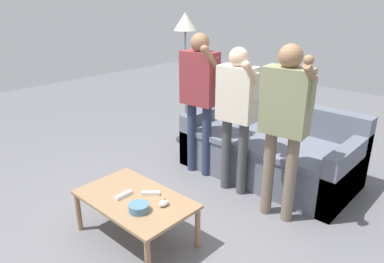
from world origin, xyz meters
TOP-DOWN VIEW (x-y plane):
  - ground_plane at (0.00, 0.00)m, footprint 12.00×12.00m
  - couch at (0.10, 1.48)m, footprint 1.85×0.94m
  - coffee_table at (-0.10, -0.28)m, footprint 0.97×0.59m
  - snack_bowl at (0.08, -0.38)m, footprint 0.15×0.15m
  - game_remote_nunchuk at (0.16, -0.20)m, footprint 0.06×0.09m
  - floor_lamp at (-1.30, 1.58)m, footprint 0.29×0.29m
  - player_left at (-0.51, 0.97)m, footprint 0.48×0.33m
  - player_center at (0.02, 0.91)m, footprint 0.45×0.32m
  - player_right at (0.60, 0.79)m, footprint 0.48×0.31m
  - game_remote_wand_near at (-0.17, -0.33)m, footprint 0.04×0.16m
  - game_remote_wand_far at (-0.03, -0.16)m, footprint 0.13×0.13m

SIDE VIEW (x-z plane):
  - ground_plane at x=0.00m, z-range 0.00..0.00m
  - couch at x=0.10m, z-range -0.11..0.68m
  - coffee_table at x=-0.10m, z-range 0.15..0.53m
  - game_remote_wand_near at x=-0.17m, z-range 0.38..0.41m
  - game_remote_wand_far at x=-0.03m, z-range 0.38..0.41m
  - game_remote_nunchuk at x=0.16m, z-range 0.38..0.43m
  - snack_bowl at x=0.08m, z-range 0.38..0.44m
  - player_center at x=0.02m, z-range 0.19..1.66m
  - player_left at x=-0.51m, z-range 0.20..1.76m
  - player_right at x=0.60m, z-range 0.20..1.76m
  - floor_lamp at x=-1.30m, z-range 0.59..2.30m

